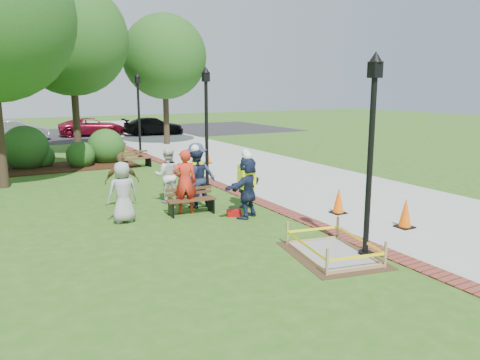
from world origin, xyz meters
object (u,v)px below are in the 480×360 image
wet_concrete_pad (333,245)px  bench_near (191,206)px  hivis_worker_a (247,185)px  hivis_worker_b (246,178)px  lamp_near (371,141)px  hivis_worker_c (195,176)px  cone_front (405,214)px

wet_concrete_pad → bench_near: (-1.35, 4.55, 0.00)m
hivis_worker_a → hivis_worker_b: (0.53, 1.01, -0.04)m
wet_concrete_pad → hivis_worker_b: (0.40, 4.50, 0.65)m
lamp_near → hivis_worker_b: (-0.19, 4.85, -1.60)m
wet_concrete_pad → hivis_worker_c: (-0.91, 5.22, 0.71)m
hivis_worker_a → hivis_worker_c: 1.91m
hivis_worker_a → hivis_worker_b: hivis_worker_a is taller
hivis_worker_c → hivis_worker_a: bearing=-65.6°
wet_concrete_pad → bench_near: bench_near is taller
wet_concrete_pad → hivis_worker_a: hivis_worker_a is taller
wet_concrete_pad → lamp_near: lamp_near is taller
bench_near → hivis_worker_a: bearing=-40.9°
lamp_near → hivis_worker_a: size_ratio=2.31×
cone_front → hivis_worker_a: (-3.03, 2.85, 0.53)m
cone_front → lamp_near: (-2.31, -1.00, 2.09)m
bench_near → hivis_worker_c: size_ratio=0.74×
hivis_worker_a → cone_front: bearing=-43.2°
bench_near → cone_front: cone_front is taller
hivis_worker_c → lamp_near: bearing=-74.9°
bench_near → hivis_worker_c: bearing=57.1°
lamp_near → bench_near: bearing=111.6°
hivis_worker_a → hivis_worker_c: size_ratio=0.97×
bench_near → hivis_worker_b: (1.75, -0.05, 0.64)m
wet_concrete_pad → hivis_worker_a: bearing=92.0°
cone_front → hivis_worker_b: hivis_worker_b is taller
wet_concrete_pad → hivis_worker_c: size_ratio=1.36×
wet_concrete_pad → hivis_worker_b: hivis_worker_b is taller
bench_near → hivis_worker_b: bearing=-1.6°
bench_near → hivis_worker_a: (1.22, -1.06, 0.68)m
cone_front → hivis_worker_b: (-2.50, 3.86, 0.49)m
cone_front → hivis_worker_c: 5.99m
hivis_worker_a → wet_concrete_pad: bearing=-88.0°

